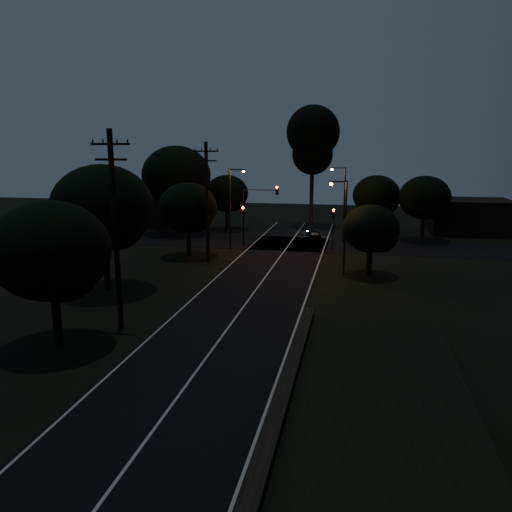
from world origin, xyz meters
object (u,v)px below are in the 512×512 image
at_px(tall_pine, 313,139).
at_px(streetlight_c, 343,221).
at_px(signal_left, 243,219).
at_px(signal_right, 333,221).
at_px(streetlight_a, 232,203).
at_px(streetlight_b, 343,199).
at_px(utility_pole_far, 207,201).
at_px(utility_pole_mid, 115,228).
at_px(signal_mast, 259,204).
at_px(car, 314,235).

height_order(tall_pine, streetlight_c, tall_pine).
height_order(signal_left, signal_right, same).
distance_m(streetlight_a, streetlight_b, 12.19).
height_order(utility_pole_far, tall_pine, tall_pine).
distance_m(utility_pole_mid, signal_left, 25.19).
height_order(signal_mast, streetlight_c, streetlight_c).
bearing_deg(streetlight_b, streetlight_c, -87.86).
relative_size(utility_pole_mid, signal_left, 2.68).
distance_m(signal_left, streetlight_b, 10.84).
distance_m(utility_pole_far, streetlight_b, 16.51).
distance_m(signal_left, signal_right, 9.20).
bearing_deg(utility_pole_mid, streetlight_c, 51.74).
height_order(utility_pole_mid, signal_right, utility_pole_mid).
xyz_separation_m(signal_mast, streetlight_a, (-2.39, -1.99, 0.30)).
xyz_separation_m(tall_pine, car, (1.31, -10.67, -10.35)).
xyz_separation_m(signal_left, signal_mast, (1.69, 0.00, 1.50)).
height_order(signal_mast, streetlight_a, streetlight_a).
distance_m(utility_pole_mid, utility_pole_far, 17.00).
relative_size(signal_left, streetlight_c, 0.55).
xyz_separation_m(signal_right, streetlight_b, (0.71, 4.01, 1.80)).
xyz_separation_m(utility_pole_far, streetlight_a, (0.69, 6.00, -0.85)).
relative_size(signal_left, signal_mast, 0.66).
relative_size(tall_pine, streetlight_a, 1.91).
bearing_deg(signal_left, car, 32.14).
distance_m(tall_pine, streetlight_a, 19.22).
bearing_deg(signal_mast, streetlight_b, 25.99).
height_order(signal_left, signal_mast, signal_mast).
bearing_deg(streetlight_a, signal_left, 70.41).
xyz_separation_m(signal_right, streetlight_a, (-9.91, -1.99, 1.80)).
xyz_separation_m(utility_pole_far, tall_pine, (7.00, 23.00, 5.52)).
height_order(signal_right, car, signal_right).
distance_m(utility_pole_mid, signal_mast, 25.22).
xyz_separation_m(tall_pine, streetlight_a, (-6.31, -17.00, -6.37)).
relative_size(utility_pole_mid, car, 2.84).
height_order(signal_right, streetlight_c, streetlight_c).
bearing_deg(streetlight_b, tall_pine, 111.38).
bearing_deg(tall_pine, streetlight_c, -79.07).
xyz_separation_m(utility_pole_mid, streetlight_c, (11.83, 15.00, -1.39)).
bearing_deg(utility_pole_far, streetlight_c, -9.60).
xyz_separation_m(signal_left, streetlight_b, (9.91, 4.01, 1.80)).
xyz_separation_m(tall_pine, signal_left, (-5.60, -15.01, -8.17)).
xyz_separation_m(utility_pole_far, signal_left, (1.40, 7.99, -2.65)).
height_order(streetlight_a, streetlight_b, same).
bearing_deg(utility_pole_far, signal_mast, 68.89).
xyz_separation_m(utility_pole_mid, streetlight_b, (11.31, 29.00, -1.10)).
height_order(tall_pine, car, tall_pine).
height_order(utility_pole_mid, car, utility_pole_mid).
bearing_deg(tall_pine, streetlight_b, -68.62).
xyz_separation_m(signal_left, streetlight_c, (10.43, -9.99, 1.51)).
bearing_deg(signal_mast, utility_pole_far, -111.11).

